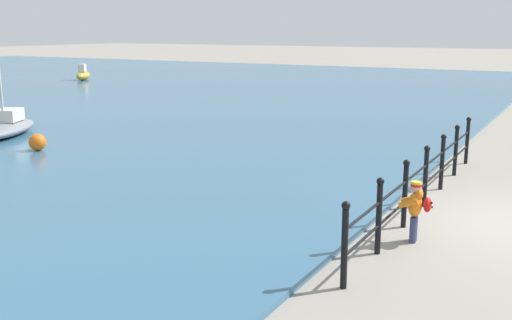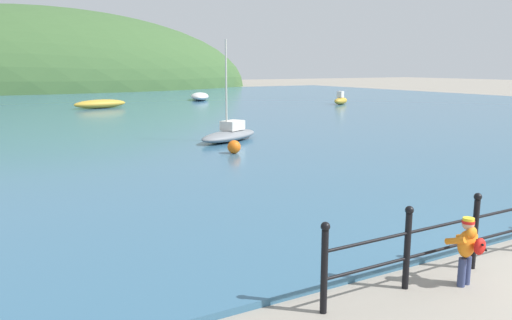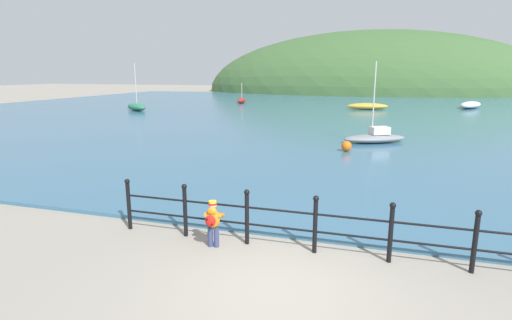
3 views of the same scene
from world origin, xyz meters
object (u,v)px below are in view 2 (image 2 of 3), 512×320
boat_far_left (200,96)px  boat_mid_harbor (229,134)px  boat_green_fishing (341,100)px  boat_far_right (100,104)px  mooring_buoy (234,147)px  child_in_coat (468,245)px

boat_far_left → boat_mid_harbor: bearing=-110.5°
boat_far_left → boat_green_fishing: boat_green_fishing is taller
boat_far_right → boat_green_fishing: size_ratio=1.83×
boat_green_fishing → mooring_buoy: size_ratio=4.71×
boat_far_left → boat_mid_harbor: boat_mid_harbor is taller
boat_mid_harbor → boat_far_right: 18.97m
boat_green_fishing → child_in_coat: bearing=-126.1°
child_in_coat → boat_far_left: bearing=72.3°
child_in_coat → boat_mid_harbor: (3.07, 13.65, -0.23)m
boat_far_right → boat_far_left: bearing=25.4°
boat_far_left → boat_green_fishing: (7.70, -10.30, 0.01)m
boat_far_left → mooring_buoy: 28.17m
boat_green_fishing → mooring_buoy: (-17.74, -16.02, -0.10)m
boat_far_right → child_in_coat: bearing=-93.8°
child_in_coat → boat_far_right: bearing=86.2°
boat_far_right → mooring_buoy: bearing=-90.7°
child_in_coat → boat_green_fishing: (19.61, 26.92, -0.17)m
child_in_coat → boat_green_fishing: size_ratio=0.46×
child_in_coat → mooring_buoy: (1.88, 10.90, -0.27)m
boat_far_left → child_in_coat: bearing=-107.7°
boat_far_left → boat_far_right: 10.81m
boat_mid_harbor → boat_green_fishing: boat_mid_harbor is taller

